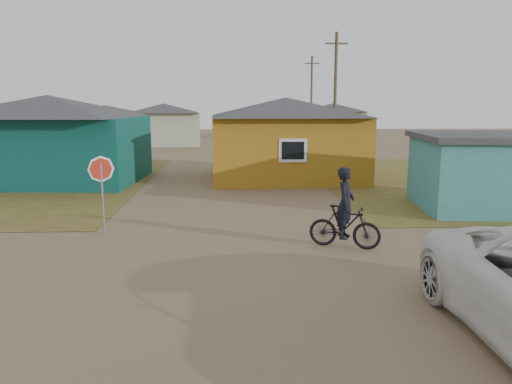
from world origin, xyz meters
TOP-DOWN VIEW (x-y plane):
  - ground at (0.00, 0.00)m, footprint 120.00×120.00m
  - house_teal at (-8.50, 13.50)m, footprint 8.93×7.08m
  - house_yellow at (2.50, 14.00)m, footprint 7.72×6.76m
  - shed_turquoise at (9.50, 6.50)m, footprint 6.71×4.93m
  - house_pale_west at (-6.00, 34.00)m, footprint 7.04×6.15m
  - house_beige_east at (10.00, 40.00)m, footprint 6.95×6.05m
  - house_pale_north at (-14.00, 46.00)m, footprint 6.28×5.81m
  - utility_pole_near at (6.50, 22.00)m, footprint 1.40×0.20m
  - utility_pole_far at (7.50, 38.00)m, footprint 1.40×0.20m
  - stop_sign at (-3.65, 3.60)m, footprint 0.73×0.13m
  - cyclist at (2.77, 2.10)m, footprint 1.88×1.17m

SIDE VIEW (x-z plane):
  - ground at x=0.00m, z-range 0.00..0.00m
  - cyclist at x=2.77m, z-range -0.28..1.78m
  - shed_turquoise at x=9.50m, z-range 0.01..2.61m
  - stop_sign at x=-3.65m, z-range 0.54..2.77m
  - house_pale_north at x=-14.00m, z-range 0.05..3.45m
  - house_pale_west at x=-6.00m, z-range 0.06..3.66m
  - house_beige_east at x=10.00m, z-range 0.06..3.66m
  - house_yellow at x=2.50m, z-range 0.05..3.95m
  - house_teal at x=-8.50m, z-range 0.05..4.05m
  - utility_pole_near at x=6.50m, z-range 0.14..8.14m
  - utility_pole_far at x=7.50m, z-range 0.14..8.14m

